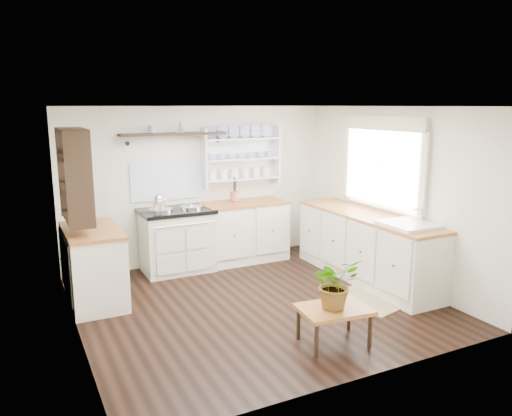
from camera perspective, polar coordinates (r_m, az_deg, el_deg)
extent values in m
cube|color=black|center=(6.05, 0.02, -10.80)|extent=(4.00, 3.80, 0.01)
cube|color=beige|center=(7.43, -6.55, 2.60)|extent=(4.00, 0.02, 2.30)
cube|color=beige|center=(6.83, 15.22, 1.46)|extent=(0.02, 3.80, 2.30)
cube|color=beige|center=(5.16, -20.29, -2.10)|extent=(0.02, 3.80, 2.30)
cube|color=white|center=(5.59, 0.02, 11.54)|extent=(4.00, 3.80, 0.01)
cube|color=white|center=(6.86, 14.29, 4.51)|extent=(0.04, 1.40, 1.00)
cube|color=white|center=(6.85, 14.16, 4.51)|extent=(0.02, 1.50, 1.10)
cube|color=#F7E4C6|center=(6.79, 14.28, 9.36)|extent=(0.04, 1.55, 0.18)
cube|color=beige|center=(7.14, -8.99, -3.85)|extent=(0.96, 0.62, 0.84)
cube|color=black|center=(7.03, -9.10, -0.35)|extent=(1.00, 0.66, 0.05)
cylinder|color=silver|center=(6.96, -10.84, -0.20)|extent=(0.32, 0.32, 0.03)
cylinder|color=silver|center=(7.09, -7.42, 0.13)|extent=(0.32, 0.32, 0.03)
cylinder|color=silver|center=(6.73, -8.17, -1.91)|extent=(0.86, 0.02, 0.02)
cube|color=beige|center=(7.53, -1.34, -2.73)|extent=(1.25, 0.60, 0.88)
cube|color=brown|center=(7.43, -1.36, 0.56)|extent=(1.27, 0.63, 0.04)
cube|color=beige|center=(6.87, 12.47, -4.43)|extent=(0.60, 2.40, 0.88)
cube|color=brown|center=(6.76, 12.63, -0.85)|extent=(0.62, 2.43, 0.04)
cube|color=white|center=(6.23, 16.93, -2.89)|extent=(0.55, 0.60, 0.28)
cylinder|color=silver|center=(6.33, 18.36, -0.91)|extent=(0.02, 0.02, 0.22)
cube|color=beige|center=(6.24, -18.04, -6.38)|extent=(0.60, 1.10, 0.88)
cube|color=brown|center=(6.12, -18.30, -2.46)|extent=(0.62, 1.13, 0.04)
cube|color=white|center=(7.61, -1.94, 5.92)|extent=(1.20, 0.03, 0.90)
cube|color=white|center=(7.52, -1.66, 5.86)|extent=(1.20, 0.22, 0.02)
cylinder|color=navy|center=(7.51, -1.70, 7.91)|extent=(0.20, 0.02, 0.20)
cube|color=black|center=(7.10, -9.40, 8.35)|extent=(1.50, 0.24, 0.04)
cone|color=black|center=(7.01, -14.65, 7.19)|extent=(0.06, 0.20, 0.06)
cone|color=black|center=(7.39, -4.67, 7.74)|extent=(0.06, 0.20, 0.06)
cube|color=black|center=(5.99, -20.03, 3.65)|extent=(0.28, 0.80, 1.05)
cylinder|color=#AF6140|center=(7.43, -2.48, 1.36)|extent=(0.12, 0.12, 0.14)
cube|color=brown|center=(5.04, 8.93, -11.38)|extent=(0.73, 0.56, 0.04)
cylinder|color=black|center=(4.83, 6.91, -14.79)|extent=(0.04, 0.04, 0.33)
cylinder|color=black|center=(5.15, 4.86, -13.03)|extent=(0.04, 0.04, 0.33)
cylinder|color=black|center=(5.11, 12.90, -13.50)|extent=(0.04, 0.04, 0.33)
cylinder|color=black|center=(5.41, 10.58, -11.94)|extent=(0.04, 0.04, 0.33)
imported|color=#3F7233|center=(4.94, 9.03, -8.49)|extent=(0.46, 0.40, 0.50)
cube|color=olive|center=(6.24, 12.45, -10.29)|extent=(0.74, 0.96, 0.02)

